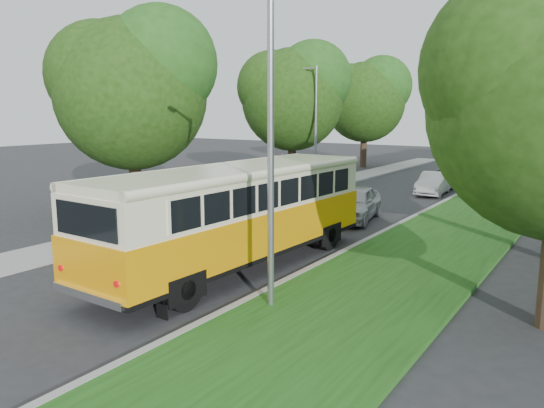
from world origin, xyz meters
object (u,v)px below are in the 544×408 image
Objects in this scene: lamppost_far at (314,123)px; car_white at (433,184)px; car_blue at (453,177)px; car_grey at (463,168)px; vintage_bus at (238,217)px; car_silver at (354,203)px; lamppost_near at (267,130)px.

car_white is at bearing 14.80° from lamppost_far.
car_white is 3.91m from car_blue.
car_grey is (-0.74, 10.03, -0.01)m from car_white.
lamppost_far is at bearing 113.28° from vintage_bus.
vintage_bus is 2.75× the size of car_white.
vintage_bus is (6.24, -16.17, -2.50)m from lamppost_far.
car_grey is (-0.05, 28.03, -0.98)m from vintage_bus.
lamppost_far is at bearing -169.83° from car_white.
car_white is at bearing 74.50° from car_silver.
lamppost_far is 0.69× the size of vintage_bus.
car_grey is at bearing 62.44° from lamppost_far.
car_white is at bearing -67.51° from car_grey.
lamppost_far is 1.90× the size of car_white.
lamppost_far is at bearing 119.07° from car_silver.
car_silver is at bearing -76.72° from car_blue.
car_white is 10.06m from car_grey.
car_silver is at bearing -71.86° from car_grey.
lamppost_near reaches higher than car_grey.
lamppost_far is 1.64× the size of car_grey.
lamppost_far is at bearing -99.26° from car_grey.
lamppost_far is 1.68× the size of car_blue.
car_white is at bearing 95.56° from lamppost_near.
lamppost_far is 17.51m from vintage_bus.
lamppost_far is 9.71m from car_blue.
car_white is 0.86× the size of car_grey.
lamppost_near is at bearing -89.07° from car_white.
lamppost_near is 12.00m from car_silver.
lamppost_near is 1.07× the size of lamppost_far.
lamppost_near reaches higher than car_silver.
car_blue is 0.98× the size of car_grey.
car_blue is at bearing 75.49° from car_silver.
vintage_bus is 21.94m from car_blue.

